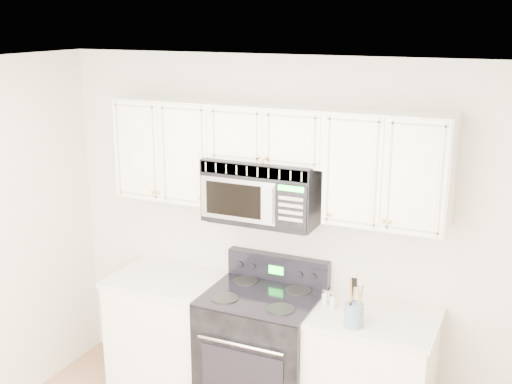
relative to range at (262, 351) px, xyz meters
The scene contains 9 objects.
room 1.63m from the range, 90.00° to the right, with size 3.51×3.51×2.61m.
base_cabinet_left 0.80m from the range, behind, with size 0.86×0.65×0.92m.
base_cabinet_right 0.80m from the range, ahead, with size 0.86×0.65×0.92m.
range is the anchor object (origin of this frame).
upper_cabinets 1.46m from the range, 89.97° to the left, with size 2.44×0.37×0.75m.
microwave 1.20m from the range, 110.35° to the left, with size 0.81×0.45×0.45m.
utensil_crock 0.91m from the range, 13.90° to the right, with size 0.13×0.13×0.34m.
shaker_salt 0.67m from the range, ahead, with size 0.05×0.05×0.11m.
shaker_pepper 0.72m from the range, ahead, with size 0.05×0.05×0.11m.
Camera 1 is at (1.68, -2.46, 2.86)m, focal length 45.00 mm.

